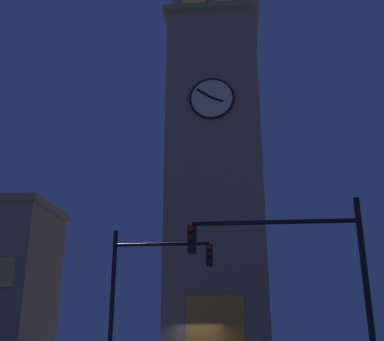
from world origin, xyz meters
The scene contains 3 objects.
clocktower centered at (-0.92, -4.81, 12.14)m, with size 6.60×7.31×29.66m.
traffic_signal_near centered at (-3.87, 13.10, 3.54)m, with size 4.56×0.41×5.33m.
traffic_signal_mid centered at (0.96, 8.90, 3.61)m, with size 3.59×0.41×5.47m.
Camera 1 is at (-2.27, 25.59, 1.88)m, focal length 44.47 mm.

